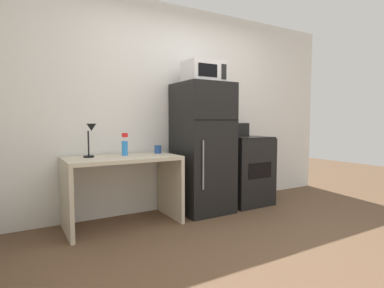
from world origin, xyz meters
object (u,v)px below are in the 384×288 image
Objects in this scene: desk_lamp at (91,134)px; oven_range at (245,170)px; refrigerator at (202,148)px; coffee_mug at (158,149)px; desk at (122,177)px; spray_bottle at (125,147)px; microwave at (204,72)px.

desk_lamp is 0.32× the size of oven_range.
oven_range is at bearing 1.53° from refrigerator.
coffee_mug is (0.77, 0.02, -0.19)m from desk_lamp.
desk is 0.33m from spray_bottle.
oven_range is (1.67, -0.04, -0.38)m from spray_bottle.
desk is 12.47× the size of coffee_mug.
desk is 1.58m from microwave.
coffee_mug is 0.21× the size of microwave.
desk_lamp is 0.22× the size of refrigerator.
spray_bottle is at bearing 178.49° from oven_range.
spray_bottle is at bearing 175.08° from microwave.
spray_bottle is (0.05, 0.07, 0.32)m from desk.
desk is 1.08× the size of oven_range.
microwave is (0.56, -0.12, 0.92)m from coffee_mug.
desk_lamp is 2.10m from oven_range.
desk_lamp reaches higher than desk.
spray_bottle reaches higher than coffee_mug.
refrigerator is 0.93m from microwave.
coffee_mug is 1.09m from microwave.
desk_lamp reaches higher than spray_bottle.
coffee_mug is 0.09× the size of oven_range.
coffee_mug is 0.38× the size of spray_bottle.
microwave reaches higher than spray_bottle.
refrigerator is at bearing -178.47° from oven_range.
refrigerator is (1.03, 0.00, 0.27)m from desk.
desk_lamp is 0.77× the size of microwave.
microwave is at bearing -12.11° from coffee_mug.
desk is 0.75× the size of refrigerator.
microwave is (0.00, -0.02, 0.93)m from refrigerator.
spray_bottle is 1.72m from oven_range.
coffee_mug reaches higher than desk.
spray_bottle is 0.98m from refrigerator.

